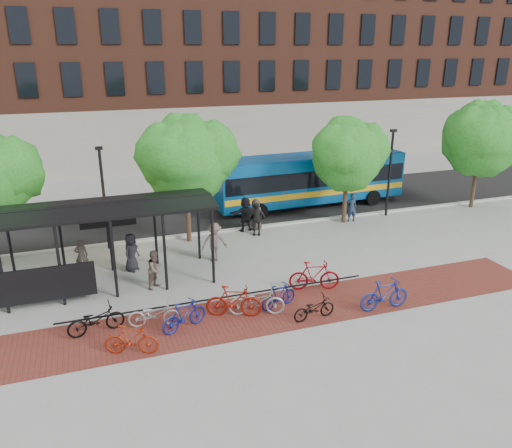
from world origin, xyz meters
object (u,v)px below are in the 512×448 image
object	(u,v)px
pedestrian_8	(155,269)
pedestrian_4	(256,219)
bike_11	(385,295)
bike_1	(131,340)
pedestrian_1	(81,255)
lamp_post_left	(104,196)
bike_6	(257,301)
pedestrian_3	(214,242)
bus	(310,177)
bike_9	(314,276)
pedestrian_7	(352,208)
bike_7	(279,296)
bike_5	(234,301)
bike_0	(96,320)
bus_shelter	(79,219)
pedestrian_0	(131,252)
pedestrian_6	(256,214)
lamp_post_right	(390,170)
bike_2	(154,314)
pedestrian_5	(245,214)
tree_d	(482,136)
tree_c	(349,152)
bike_3	(184,315)
tree_b	(187,156)

from	to	relation	value
pedestrian_8	pedestrian_4	bearing A→B (deg)	-7.39
bike_11	pedestrian_8	world-z (taller)	pedestrian_8
bike_1	pedestrian_1	distance (m)	7.36
lamp_post_left	bike_6	distance (m)	10.11
bike_6	pedestrian_3	bearing A→B (deg)	18.14
bus	bike_9	xyz separation A→B (m)	(-4.64, -10.63, -1.24)
bike_1	pedestrian_8	xyz separation A→B (m)	(1.46, 4.59, 0.29)
pedestrian_7	bike_7	bearing A→B (deg)	54.62
bus	pedestrian_8	bearing A→B (deg)	-144.52
bike_5	pedestrian_3	distance (m)	5.26
bike_9	bike_1	bearing A→B (deg)	122.27
bike_0	bike_9	size ratio (longest dim) A/B	0.94
lamp_post_left	bike_1	bearing A→B (deg)	-89.09
bus_shelter	bike_6	bearing A→B (deg)	-37.03
bike_1	pedestrian_3	xyz separation A→B (m)	(4.46, 6.46, 0.41)
pedestrian_0	pedestrian_6	world-z (taller)	pedestrian_0
lamp_post_right	bike_5	bearing A→B (deg)	-144.82
bus	pedestrian_8	size ratio (longest dim) A/B	7.36
lamp_post_left	pedestrian_1	size ratio (longest dim) A/B	3.28
pedestrian_1	bike_5	bearing A→B (deg)	132.94
bike_2	bike_5	xyz separation A→B (m)	(2.90, -0.25, 0.14)
bike_1	pedestrian_8	distance (m)	4.82
bike_9	pedestrian_5	size ratio (longest dim) A/B	1.10
pedestrian_0	bike_9	bearing A→B (deg)	-82.10
bus_shelter	bike_11	size ratio (longest dim) A/B	5.17
bike_5	tree_d	bearing A→B (deg)	-44.37
bike_2	bike_6	world-z (taller)	bike_6
bike_2	pedestrian_6	xyz separation A→B (m)	(6.73, 8.40, 0.38)
pedestrian_4	pedestrian_5	world-z (taller)	pedestrian_5
bike_0	bike_6	xyz separation A→B (m)	(5.74, -0.61, 0.04)
lamp_post_right	pedestrian_6	size ratio (longest dim) A/B	2.94
pedestrian_3	tree_c	bearing A→B (deg)	21.71
bike_9	bus	bearing A→B (deg)	-7.89
lamp_post_left	pedestrian_7	distance (m)	13.61
bike_9	pedestrian_6	bearing A→B (deg)	15.15
tree_d	pedestrian_6	bearing A→B (deg)	178.19
bike_11	pedestrian_6	size ratio (longest dim) A/B	1.18
bike_3	bike_9	world-z (taller)	bike_9
tree_c	pedestrian_5	world-z (taller)	tree_c
bike_7	pedestrian_3	world-z (taller)	pedestrian_3
tree_c	bus	size ratio (longest dim) A/B	0.49
tree_b	bus	distance (m)	9.37
lamp_post_right	pedestrian_0	size ratio (longest dim) A/B	2.90
bike_1	bike_9	bearing A→B (deg)	-54.15
pedestrian_7	pedestrian_4	bearing A→B (deg)	10.96
lamp_post_left	bike_3	size ratio (longest dim) A/B	2.81
tree_c	pedestrian_4	bearing A→B (deg)	-176.46
tree_b	pedestrian_7	distance (m)	10.05
bus	bike_9	world-z (taller)	bus
tree_c	lamp_post_left	world-z (taller)	tree_c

